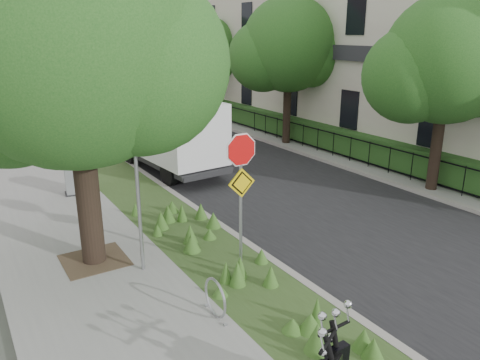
# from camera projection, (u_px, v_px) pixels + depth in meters

# --- Properties ---
(ground) EXTENTS (120.00, 120.00, 0.00)m
(ground) POSITION_uv_depth(u_px,v_px,m) (307.00, 270.00, 10.56)
(ground) COLOR #4C5147
(ground) RESTS_ON ground
(sidewalk_near) EXTENTS (3.50, 60.00, 0.12)m
(sidewalk_near) POSITION_uv_depth(u_px,v_px,m) (31.00, 182.00, 16.49)
(sidewalk_near) COLOR gray
(sidewalk_near) RESTS_ON ground
(verge) EXTENTS (2.00, 60.00, 0.12)m
(verge) POSITION_uv_depth(u_px,v_px,m) (108.00, 171.00, 17.88)
(verge) COLOR #364D21
(verge) RESTS_ON ground
(kerb_near) EXTENTS (0.20, 60.00, 0.13)m
(kerb_near) POSITION_uv_depth(u_px,v_px,m) (134.00, 167.00, 18.38)
(kerb_near) COLOR #9E9991
(kerb_near) RESTS_ON ground
(road) EXTENTS (7.00, 60.00, 0.01)m
(road) POSITION_uv_depth(u_px,v_px,m) (212.00, 156.00, 20.16)
(road) COLOR black
(road) RESTS_ON ground
(kerb_far) EXTENTS (0.20, 60.00, 0.13)m
(kerb_far) POSITION_uv_depth(u_px,v_px,m) (277.00, 145.00, 21.90)
(kerb_far) COLOR #9E9991
(kerb_far) RESTS_ON ground
(footpath_far) EXTENTS (3.20, 60.00, 0.12)m
(footpath_far) POSITION_uv_depth(u_px,v_px,m) (306.00, 141.00, 22.76)
(footpath_far) COLOR gray
(footpath_far) RESTS_ON ground
(street_tree_main) EXTENTS (6.21, 5.54, 7.66)m
(street_tree_main) POSITION_uv_depth(u_px,v_px,m) (68.00, 50.00, 9.36)
(street_tree_main) COLOR black
(street_tree_main) RESTS_ON ground
(bare_post) EXTENTS (0.08, 0.08, 4.00)m
(bare_post) POSITION_uv_depth(u_px,v_px,m) (137.00, 184.00, 9.76)
(bare_post) COLOR #A5A8AD
(bare_post) RESTS_ON ground
(bike_hoop) EXTENTS (0.06, 0.78, 0.77)m
(bike_hoop) POSITION_uv_depth(u_px,v_px,m) (215.00, 298.00, 8.57)
(bike_hoop) COLOR #A5A8AD
(bike_hoop) RESTS_ON ground
(sign_assembly) EXTENTS (0.94, 0.08, 3.22)m
(sign_assembly) POSITION_uv_depth(u_px,v_px,m) (241.00, 175.00, 9.62)
(sign_assembly) COLOR #A5A8AD
(sign_assembly) RESTS_ON ground
(fence_far) EXTENTS (0.04, 24.00, 1.00)m
(fence_far) POSITION_uv_depth(u_px,v_px,m) (290.00, 130.00, 22.07)
(fence_far) COLOR black
(fence_far) RESTS_ON ground
(hedge_far) EXTENTS (1.00, 24.00, 1.10)m
(hedge_far) POSITION_uv_depth(u_px,v_px,m) (301.00, 129.00, 22.42)
(hedge_far) COLOR #234C1B
(hedge_far) RESTS_ON footpath_far
(terrace_houses) EXTENTS (7.40, 26.40, 8.20)m
(terrace_houses) POSITION_uv_depth(u_px,v_px,m) (361.00, 52.00, 23.16)
(terrace_houses) COLOR beige
(terrace_houses) RESTS_ON ground
(far_tree_a) EXTENTS (4.60, 4.10, 6.22)m
(far_tree_a) POSITION_uv_depth(u_px,v_px,m) (444.00, 66.00, 14.45)
(far_tree_a) COLOR black
(far_tree_a) RESTS_ON ground
(far_tree_b) EXTENTS (4.83, 4.31, 6.56)m
(far_tree_b) POSITION_uv_depth(u_px,v_px,m) (287.00, 49.00, 20.85)
(far_tree_b) COLOR black
(far_tree_b) RESTS_ON ground
(far_tree_c) EXTENTS (4.37, 3.89, 5.93)m
(far_tree_c) POSITION_uv_depth(u_px,v_px,m) (204.00, 52.00, 27.44)
(far_tree_c) COLOR black
(far_tree_c) RESTS_ON ground
(box_truck) EXTENTS (2.44, 5.40, 2.38)m
(box_truck) POSITION_uv_depth(u_px,v_px,m) (172.00, 132.00, 17.45)
(box_truck) COLOR #262628
(box_truck) RESTS_ON ground
(utility_cabinet) EXTENTS (0.88, 0.66, 1.08)m
(utility_cabinet) POSITION_uv_depth(u_px,v_px,m) (77.00, 178.00, 15.08)
(utility_cabinet) COLOR #262628
(utility_cabinet) RESTS_ON ground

